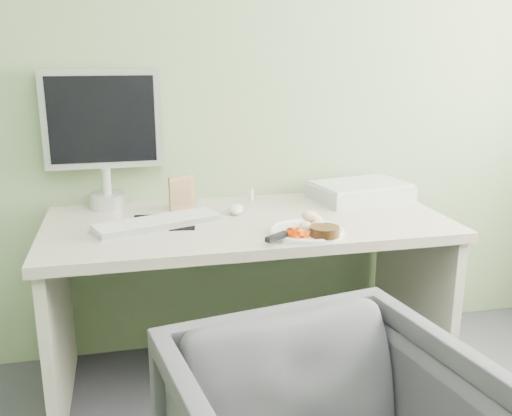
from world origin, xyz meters
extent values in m
plane|color=gray|center=(0.00, 2.00, 1.35)|extent=(3.50, 0.00, 3.50)
cube|color=#BFB0A0|center=(0.00, 1.62, 0.71)|extent=(1.60, 0.75, 0.04)
cube|color=beige|center=(-0.76, 1.62, 0.34)|extent=(0.04, 0.70, 0.69)
cube|color=beige|center=(0.76, 1.62, 0.34)|extent=(0.04, 0.70, 0.69)
cylinder|color=white|center=(0.17, 1.39, 0.74)|extent=(0.27, 0.27, 0.01)
cylinder|color=black|center=(0.21, 1.31, 0.76)|extent=(0.13, 0.13, 0.03)
ellipsoid|color=tan|center=(0.21, 1.40, 0.78)|extent=(0.13, 0.11, 0.06)
cube|color=#FF4B05|center=(0.12, 1.32, 0.77)|extent=(0.08, 0.08, 0.04)
cube|color=silver|center=(0.15, 1.38, 0.75)|extent=(0.14, 0.11, 0.01)
cube|color=black|center=(0.03, 1.30, 0.76)|extent=(0.10, 0.08, 0.02)
cube|color=black|center=(-0.33, 1.65, 0.73)|extent=(0.28, 0.25, 0.00)
cube|color=white|center=(-0.36, 1.60, 0.75)|extent=(0.50, 0.29, 0.02)
ellipsoid|color=white|center=(-0.03, 1.71, 0.75)|extent=(0.08, 0.12, 0.04)
cube|color=#8F6543|center=(-0.24, 1.83, 0.80)|extent=(0.11, 0.05, 0.15)
cylinder|color=white|center=(0.08, 1.91, 0.75)|extent=(0.02, 0.02, 0.05)
cone|color=#9CBDFA|center=(0.08, 1.91, 0.79)|extent=(0.02, 0.02, 0.02)
cube|color=#A2A4A8|center=(0.57, 1.83, 0.76)|extent=(0.47, 0.36, 0.07)
cylinder|color=silver|center=(-0.55, 1.92, 0.76)|extent=(0.15, 0.15, 0.06)
cylinder|color=silver|center=(-0.55, 1.92, 0.85)|extent=(0.04, 0.04, 0.11)
cube|color=silver|center=(-0.55, 1.95, 1.11)|extent=(0.49, 0.05, 0.41)
cube|color=black|center=(-0.55, 1.92, 1.11)|extent=(0.43, 0.01, 0.36)
camera|label=1|loc=(-0.46, -0.53, 1.38)|focal=40.00mm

